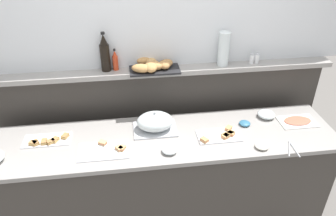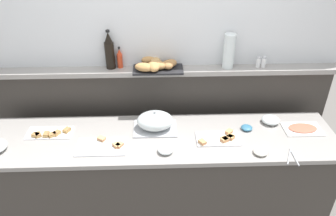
{
  "view_description": "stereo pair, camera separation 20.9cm",
  "coord_description": "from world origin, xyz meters",
  "px_view_note": "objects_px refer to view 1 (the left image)",
  "views": [
    {
      "loc": [
        -0.23,
        -1.99,
        2.4
      ],
      "look_at": [
        0.05,
        0.1,
        1.09
      ],
      "focal_mm": 34.94,
      "sensor_mm": 36.0,
      "label": 1
    },
    {
      "loc": [
        -0.02,
        -2.01,
        2.4
      ],
      "look_at": [
        0.05,
        0.1,
        1.09
      ],
      "focal_mm": 34.94,
      "sensor_mm": 36.0,
      "label": 2
    }
  ],
  "objects_px": {
    "cold_cuts_platter": "(297,121)",
    "sandwich_platter_side": "(47,140)",
    "hot_sauce_bottle": "(115,61)",
    "sandwich_platter_front": "(106,150)",
    "condiment_bowl_dark": "(262,146)",
    "pepper_shaker": "(257,58)",
    "condiment_bowl_red": "(245,123)",
    "wine_bottle_dark": "(105,54)",
    "glass_bowl_large": "(266,115)",
    "serving_tongs": "(292,148)",
    "bread_basket": "(153,65)",
    "salt_shaker": "(252,59)",
    "water_carafe": "(224,49)",
    "glass_bowl_medium": "(170,150)",
    "sandwich_platter_rear": "(221,135)",
    "serving_cloche": "(155,122)"
  },
  "relations": [
    {
      "from": "condiment_bowl_dark",
      "to": "pepper_shaker",
      "type": "xyz_separation_m",
      "value": [
        0.14,
        0.63,
        0.41
      ]
    },
    {
      "from": "water_carafe",
      "to": "serving_tongs",
      "type": "bearing_deg",
      "value": -61.42
    },
    {
      "from": "pepper_shaker",
      "to": "sandwich_platter_rear",
      "type": "bearing_deg",
      "value": -131.23
    },
    {
      "from": "condiment_bowl_dark",
      "to": "water_carafe",
      "type": "height_order",
      "value": "water_carafe"
    },
    {
      "from": "serving_cloche",
      "to": "sandwich_platter_side",
      "type": "bearing_deg",
      "value": -176.95
    },
    {
      "from": "serving_cloche",
      "to": "hot_sauce_bottle",
      "type": "height_order",
      "value": "hot_sauce_bottle"
    },
    {
      "from": "cold_cuts_platter",
      "to": "hot_sauce_bottle",
      "type": "xyz_separation_m",
      "value": [
        -1.44,
        0.38,
        0.46
      ]
    },
    {
      "from": "wine_bottle_dark",
      "to": "hot_sauce_bottle",
      "type": "height_order",
      "value": "wine_bottle_dark"
    },
    {
      "from": "sandwich_platter_rear",
      "to": "wine_bottle_dark",
      "type": "bearing_deg",
      "value": 150.29
    },
    {
      "from": "bread_basket",
      "to": "glass_bowl_large",
      "type": "bearing_deg",
      "value": -13.98
    },
    {
      "from": "sandwich_platter_side",
      "to": "water_carafe",
      "type": "bearing_deg",
      "value": 13.72
    },
    {
      "from": "serving_cloche",
      "to": "condiment_bowl_dark",
      "type": "relative_size",
      "value": 3.31
    },
    {
      "from": "condiment_bowl_dark",
      "to": "sandwich_platter_front",
      "type": "bearing_deg",
      "value": 174.2
    },
    {
      "from": "hot_sauce_bottle",
      "to": "glass_bowl_large",
      "type": "bearing_deg",
      "value": -12.77
    },
    {
      "from": "wine_bottle_dark",
      "to": "salt_shaker",
      "type": "distance_m",
      "value": 1.2
    },
    {
      "from": "glass_bowl_large",
      "to": "hot_sauce_bottle",
      "type": "relative_size",
      "value": 0.82
    },
    {
      "from": "cold_cuts_platter",
      "to": "condiment_bowl_red",
      "type": "bearing_deg",
      "value": 177.48
    },
    {
      "from": "sandwich_platter_front",
      "to": "serving_cloche",
      "type": "distance_m",
      "value": 0.44
    },
    {
      "from": "sandwich_platter_side",
      "to": "cold_cuts_platter",
      "type": "xyz_separation_m",
      "value": [
        1.99,
        -0.01,
        -0.0
      ]
    },
    {
      "from": "condiment_bowl_red",
      "to": "bread_basket",
      "type": "xyz_separation_m",
      "value": [
        -0.71,
        0.32,
        0.41
      ]
    },
    {
      "from": "glass_bowl_medium",
      "to": "sandwich_platter_rear",
      "type": "bearing_deg",
      "value": 17.99
    },
    {
      "from": "pepper_shaker",
      "to": "bread_basket",
      "type": "distance_m",
      "value": 0.87
    },
    {
      "from": "cold_cuts_platter",
      "to": "hot_sauce_bottle",
      "type": "bearing_deg",
      "value": 165.19
    },
    {
      "from": "cold_cuts_platter",
      "to": "bread_basket",
      "type": "relative_size",
      "value": 0.75
    },
    {
      "from": "sandwich_platter_rear",
      "to": "wine_bottle_dark",
      "type": "height_order",
      "value": "wine_bottle_dark"
    },
    {
      "from": "sandwich_platter_side",
      "to": "bread_basket",
      "type": "height_order",
      "value": "bread_basket"
    },
    {
      "from": "serving_tongs",
      "to": "condiment_bowl_red",
      "type": "bearing_deg",
      "value": 125.05
    },
    {
      "from": "serving_cloche",
      "to": "cold_cuts_platter",
      "type": "bearing_deg",
      "value": -2.42
    },
    {
      "from": "pepper_shaker",
      "to": "water_carafe",
      "type": "relative_size",
      "value": 0.31
    },
    {
      "from": "water_carafe",
      "to": "condiment_bowl_red",
      "type": "bearing_deg",
      "value": -69.03
    },
    {
      "from": "bread_basket",
      "to": "serving_cloche",
      "type": "bearing_deg",
      "value": -93.73
    },
    {
      "from": "serving_tongs",
      "to": "bread_basket",
      "type": "bearing_deg",
      "value": 145.18
    },
    {
      "from": "hot_sauce_bottle",
      "to": "salt_shaker",
      "type": "xyz_separation_m",
      "value": [
        1.12,
        -0.03,
        -0.03
      ]
    },
    {
      "from": "cold_cuts_platter",
      "to": "hot_sauce_bottle",
      "type": "relative_size",
      "value": 1.69
    },
    {
      "from": "cold_cuts_platter",
      "to": "sandwich_platter_side",
      "type": "bearing_deg",
      "value": 179.84
    },
    {
      "from": "glass_bowl_medium",
      "to": "serving_tongs",
      "type": "height_order",
      "value": "glass_bowl_medium"
    },
    {
      "from": "sandwich_platter_rear",
      "to": "serving_cloche",
      "type": "xyz_separation_m",
      "value": [
        -0.49,
        0.15,
        0.06
      ]
    },
    {
      "from": "pepper_shaker",
      "to": "water_carafe",
      "type": "distance_m",
      "value": 0.31
    },
    {
      "from": "bread_basket",
      "to": "condiment_bowl_red",
      "type": "bearing_deg",
      "value": -24.1
    },
    {
      "from": "sandwich_platter_front",
      "to": "glass_bowl_large",
      "type": "relative_size",
      "value": 2.53
    },
    {
      "from": "sandwich_platter_front",
      "to": "condiment_bowl_dark",
      "type": "distance_m",
      "value": 1.14
    },
    {
      "from": "condiment_bowl_dark",
      "to": "pepper_shaker",
      "type": "height_order",
      "value": "pepper_shaker"
    },
    {
      "from": "cold_cuts_platter",
      "to": "condiment_bowl_dark",
      "type": "distance_m",
      "value": 0.5
    },
    {
      "from": "cold_cuts_platter",
      "to": "serving_tongs",
      "type": "relative_size",
      "value": 1.59
    },
    {
      "from": "serving_cloche",
      "to": "salt_shaker",
      "type": "relative_size",
      "value": 3.91
    },
    {
      "from": "condiment_bowl_red",
      "to": "wine_bottle_dark",
      "type": "height_order",
      "value": "wine_bottle_dark"
    },
    {
      "from": "serving_cloche",
      "to": "pepper_shaker",
      "type": "bearing_deg",
      "value": 18.73
    },
    {
      "from": "serving_cloche",
      "to": "pepper_shaker",
      "type": "xyz_separation_m",
      "value": [
        0.89,
        0.3,
        0.36
      ]
    },
    {
      "from": "sandwich_platter_side",
      "to": "glass_bowl_medium",
      "type": "height_order",
      "value": "glass_bowl_medium"
    },
    {
      "from": "glass_bowl_medium",
      "to": "serving_tongs",
      "type": "distance_m",
      "value": 0.89
    }
  ]
}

